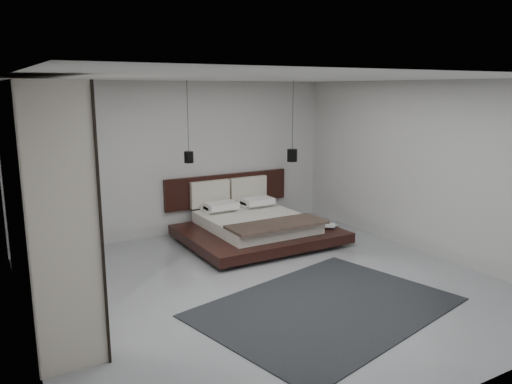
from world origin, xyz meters
TOP-DOWN VIEW (x-y plane):
  - floor at (0.00, 0.00)m, footprint 6.00×6.00m
  - ceiling at (0.00, 0.00)m, footprint 6.00×6.00m
  - wall_back at (0.00, 3.00)m, footprint 6.00×0.00m
  - wall_front at (0.00, -3.00)m, footprint 6.00×0.00m
  - wall_left at (-3.00, 0.00)m, footprint 0.00×6.00m
  - wall_right at (3.00, 0.00)m, footprint 0.00×6.00m
  - lattice_screen at (-2.95, 2.45)m, footprint 0.05×0.90m
  - bed at (0.91, 1.92)m, footprint 2.58×2.31m
  - book_lower at (1.97, 1.29)m, footprint 0.27×0.34m
  - book_upper at (1.95, 1.26)m, footprint 0.34×0.35m
  - pendant_left at (-0.15, 2.30)m, footprint 0.16×0.16m
  - pendant_right at (1.97, 2.30)m, footprint 0.19×0.19m
  - wardrobe at (-2.70, 0.47)m, footprint 0.66×2.80m
  - rug at (0.28, -0.99)m, footprint 3.48×2.82m

SIDE VIEW (x-z plane):
  - floor at x=0.00m, z-range 0.00..0.00m
  - rug at x=0.28m, z-range 0.00..0.01m
  - book_lower at x=1.97m, z-range 0.24..0.27m
  - bed at x=0.91m, z-range -0.25..0.80m
  - book_upper at x=1.95m, z-range 0.27..0.29m
  - lattice_screen at x=-2.95m, z-range 0.00..2.60m
  - wardrobe at x=-2.70m, z-range 0.00..2.75m
  - wall_back at x=0.00m, z-range -1.60..4.40m
  - wall_front at x=0.00m, z-range -1.60..4.40m
  - wall_left at x=-3.00m, z-range -1.60..4.40m
  - wall_right at x=3.00m, z-range -1.60..4.40m
  - pendant_right at x=1.97m, z-range 0.66..2.17m
  - pendant_left at x=-0.15m, z-range 0.84..2.22m
  - ceiling at x=0.00m, z-range 2.80..2.80m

